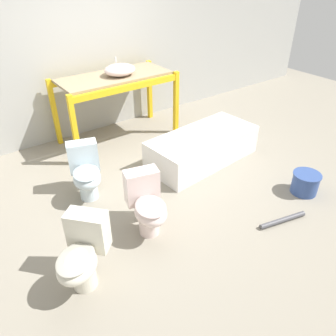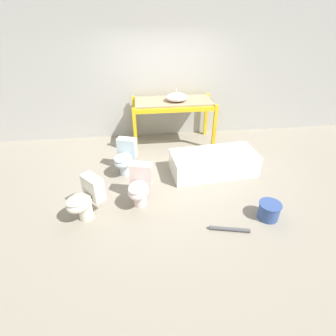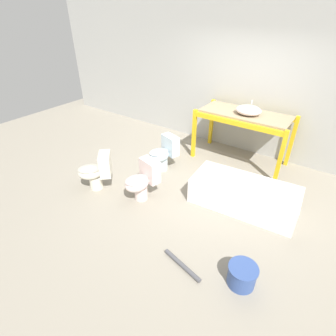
# 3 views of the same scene
# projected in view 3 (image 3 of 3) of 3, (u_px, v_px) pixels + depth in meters

# --- Properties ---
(ground_plane) EXTENTS (12.00, 12.00, 0.00)m
(ground_plane) POSITION_uv_depth(u_px,v_px,m) (199.00, 185.00, 4.82)
(ground_plane) COLOR gray
(warehouse_wall_rear) EXTENTS (10.80, 0.08, 3.20)m
(warehouse_wall_rear) POSITION_uv_depth(u_px,v_px,m) (250.00, 76.00, 5.26)
(warehouse_wall_rear) COLOR #ADADA8
(warehouse_wall_rear) RESTS_ON ground_plane
(shelving_rack) EXTENTS (1.83, 0.86, 1.05)m
(shelving_rack) POSITION_uv_depth(u_px,v_px,m) (244.00, 121.00, 5.13)
(shelving_rack) COLOR yellow
(shelving_rack) RESTS_ON ground_plane
(sink_basin) EXTENTS (0.48, 0.41, 0.25)m
(sink_basin) POSITION_uv_depth(u_px,v_px,m) (249.00, 110.00, 4.92)
(sink_basin) COLOR silver
(sink_basin) RESTS_ON shelving_rack
(bathtub_main) EXTENTS (1.71, 0.88, 0.43)m
(bathtub_main) POSITION_uv_depth(u_px,v_px,m) (244.00, 193.00, 4.21)
(bathtub_main) COLOR white
(bathtub_main) RESTS_ON ground_plane
(toilet_near) EXTENTS (0.51, 0.66, 0.68)m
(toilet_near) POSITION_uv_depth(u_px,v_px,m) (164.00, 153.00, 5.12)
(toilet_near) COLOR silver
(toilet_near) RESTS_ON ground_plane
(toilet_far) EXTENTS (0.66, 0.64, 0.68)m
(toilet_far) POSITION_uv_depth(u_px,v_px,m) (96.00, 171.00, 4.57)
(toilet_far) COLOR silver
(toilet_far) RESTS_ON ground_plane
(toilet_extra) EXTENTS (0.48, 0.64, 0.68)m
(toilet_extra) POSITION_uv_depth(u_px,v_px,m) (142.00, 180.00, 4.33)
(toilet_extra) COLOR silver
(toilet_extra) RESTS_ON ground_plane
(bucket_white) EXTENTS (0.35, 0.35, 0.28)m
(bucket_white) POSITION_uv_depth(u_px,v_px,m) (242.00, 275.00, 3.05)
(bucket_white) COLOR #334C8C
(bucket_white) RESTS_ON ground_plane
(loose_pipe) EXTENTS (0.60, 0.20, 0.06)m
(loose_pipe) POSITION_uv_depth(u_px,v_px,m) (182.00, 265.00, 3.30)
(loose_pipe) COLOR #4C4C51
(loose_pipe) RESTS_ON ground_plane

